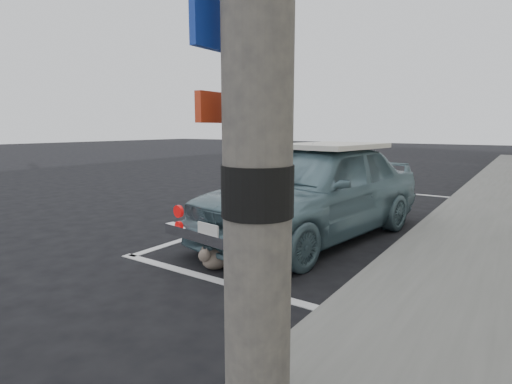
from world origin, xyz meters
TOP-DOWN VIEW (x-y plane):
  - ground at (0.00, 0.00)m, footprint 80.00×80.00m
  - pline_rear at (0.50, -0.50)m, footprint 3.00×0.12m
  - pline_front at (0.50, 6.50)m, footprint 3.00×0.12m
  - pline_side at (-0.90, 3.00)m, footprint 0.12×7.00m
  - retro_coupe at (0.58, 1.67)m, footprint 2.24×4.34m
  - cat at (0.27, -0.23)m, footprint 0.33×0.53m

SIDE VIEW (x-z plane):
  - ground at x=0.00m, z-range 0.00..0.00m
  - pline_rear at x=0.50m, z-range 0.00..0.01m
  - pline_front at x=0.50m, z-range 0.00..0.01m
  - pline_side at x=-0.90m, z-range 0.00..0.01m
  - cat at x=0.27m, z-range -0.01..0.28m
  - retro_coupe at x=0.58m, z-range 0.01..1.42m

